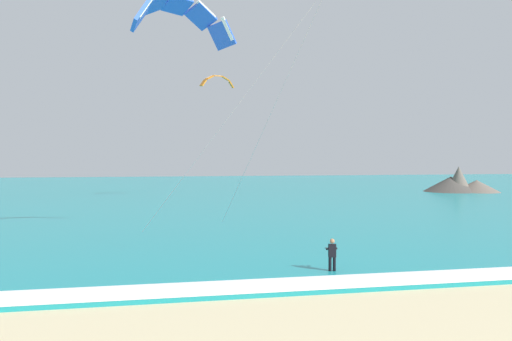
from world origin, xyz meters
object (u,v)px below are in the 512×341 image
kite_primary (182,15)px  kite_distant (218,80)px  kitesurfer (332,255)px  surfboard (332,275)px

kite_primary → kite_distant: bearing=79.5°
kitesurfer → kite_distant: size_ratio=0.39×
surfboard → kite_distant: size_ratio=0.34×
surfboard → kite_distant: (-1.02, 38.48, 14.97)m
kite_distant → kitesurfer: bearing=-88.5°
surfboard → kite_distant: kite_distant is taller
surfboard → kitesurfer: (0.00, 0.02, 0.91)m
surfboard → kitesurfer: bearing=80.7°
kitesurfer → kite_distant: (-1.03, 38.46, 14.05)m
kite_distant → surfboard: bearing=-88.5°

